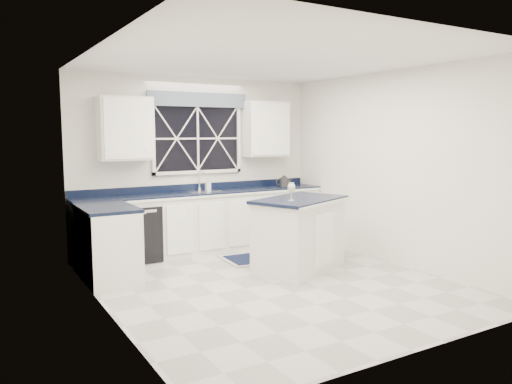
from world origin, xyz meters
TOP-DOWN VIEW (x-y plane):
  - ground at (0.00, 0.00)m, footprint 4.50×4.50m
  - back_wall at (0.00, 2.25)m, footprint 4.00×0.10m
  - base_cabinets at (-0.33, 1.78)m, footprint 3.99×1.60m
  - countertop at (0.00, 1.95)m, footprint 3.98×0.64m
  - dishwasher at (-1.10, 1.95)m, footprint 0.60×0.58m
  - window at (0.00, 2.20)m, footprint 1.65×0.09m
  - upper_cabinets at (0.00, 2.08)m, footprint 3.10×0.34m
  - faucet at (0.00, 2.14)m, footprint 0.05×0.20m
  - island at (0.64, 0.35)m, footprint 1.51×1.24m
  - rug at (0.54, 1.13)m, footprint 1.20×0.78m
  - kettle at (1.45, 1.94)m, footprint 0.27×0.21m
  - wine_glass at (0.41, 0.21)m, footprint 0.10×0.10m
  - soap_bottle at (0.15, 2.17)m, footprint 0.08×0.08m

SIDE VIEW (x-z plane):
  - ground at x=0.00m, z-range 0.00..0.00m
  - rug at x=0.54m, z-range 0.00..0.02m
  - dishwasher at x=-1.10m, z-range 0.00..0.82m
  - base_cabinets at x=-0.33m, z-range 0.00..0.90m
  - island at x=0.64m, z-range 0.00..0.98m
  - countertop at x=0.00m, z-range 0.90..0.94m
  - soap_bottle at x=0.15m, z-range 0.94..1.11m
  - kettle at x=1.45m, z-range 0.93..1.13m
  - faucet at x=0.00m, z-range 0.95..1.25m
  - wine_glass at x=0.41m, z-range 1.02..1.25m
  - back_wall at x=0.00m, z-range 0.00..2.70m
  - window at x=0.00m, z-range 1.20..2.46m
  - upper_cabinets at x=0.00m, z-range 1.45..2.35m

